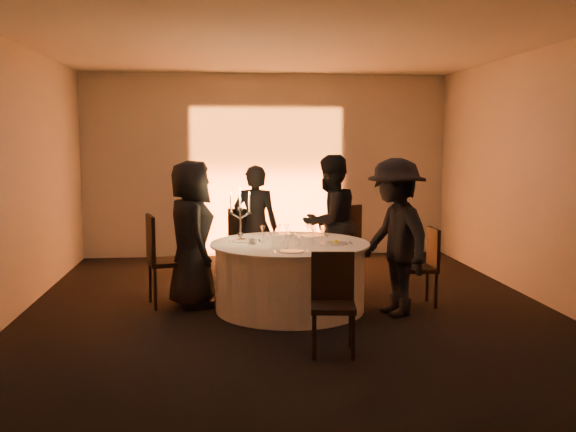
{
  "coord_description": "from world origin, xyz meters",
  "views": [
    {
      "loc": [
        -0.78,
        -7.1,
        1.92
      ],
      "look_at": [
        0.0,
        0.2,
        1.05
      ],
      "focal_mm": 40.0,
      "sensor_mm": 36.0,
      "label": 1
    }
  ],
  "objects": [
    {
      "name": "banquet_table",
      "position": [
        0.0,
        0.0,
        0.38
      ],
      "size": [
        1.8,
        1.8,
        0.77
      ],
      "color": "black",
      "rests_on": "floor"
    },
    {
      "name": "wine_glass_f",
      "position": [
        0.26,
        -0.02,
        0.91
      ],
      "size": [
        0.07,
        0.07,
        0.19
      ],
      "color": "white",
      "rests_on": "banquet_table"
    },
    {
      "name": "plate_back_right",
      "position": [
        0.32,
        0.46,
        0.78
      ],
      "size": [
        0.35,
        0.28,
        0.01
      ],
      "color": "white",
      "rests_on": "banquet_table"
    },
    {
      "name": "chair_front",
      "position": [
        0.23,
        -1.49,
        0.51
      ],
      "size": [
        0.45,
        0.45,
        0.9
      ],
      "rotation": [
        0.0,
        0.0,
        -0.14
      ],
      "color": "black",
      "rests_on": "floor"
    },
    {
      "name": "tumbler_b",
      "position": [
        0.07,
        -0.18,
        0.82
      ],
      "size": [
        0.07,
        0.07,
        0.09
      ],
      "primitive_type": "cylinder",
      "color": "white",
      "rests_on": "banquet_table"
    },
    {
      "name": "wine_glass_e",
      "position": [
        0.33,
        -0.26,
        0.91
      ],
      "size": [
        0.07,
        0.07,
        0.19
      ],
      "color": "white",
      "rests_on": "banquet_table"
    },
    {
      "name": "coffee_cup",
      "position": [
        -0.43,
        -0.04,
        0.8
      ],
      "size": [
        0.11,
        0.11,
        0.07
      ],
      "color": "white",
      "rests_on": "banquet_table"
    },
    {
      "name": "wine_glass_c",
      "position": [
        0.24,
        -0.19,
        0.91
      ],
      "size": [
        0.07,
        0.07,
        0.19
      ],
      "color": "white",
      "rests_on": "banquet_table"
    },
    {
      "name": "chair_back_left",
      "position": [
        -0.43,
        1.65,
        0.56
      ],
      "size": [
        0.53,
        0.53,
        1.0
      ],
      "rotation": [
        0.0,
        0.0,
        2.91
      ],
      "color": "black",
      "rests_on": "floor"
    },
    {
      "name": "uplighter_fixture",
      "position": [
        0.0,
        3.2,
        0.05
      ],
      "size": [
        0.25,
        0.12,
        0.1
      ],
      "primitive_type": "cube",
      "color": "black",
      "rests_on": "floor"
    },
    {
      "name": "guest_left",
      "position": [
        -1.11,
        0.27,
        0.85
      ],
      "size": [
        0.72,
        0.93,
        1.69
      ],
      "primitive_type": "imported",
      "rotation": [
        0.0,
        0.0,
        1.8
      ],
      "color": "black",
      "rests_on": "floor"
    },
    {
      "name": "plate_left",
      "position": [
        -0.5,
        0.16,
        0.78
      ],
      "size": [
        0.36,
        0.29,
        0.01
      ],
      "color": "white",
      "rests_on": "banquet_table"
    },
    {
      "name": "wall_left",
      "position": [
        -3.0,
        0.0,
        1.5
      ],
      "size": [
        0.0,
        7.0,
        7.0
      ],
      "primitive_type": "plane",
      "rotation": [
        1.57,
        0.0,
        1.57
      ],
      "color": "beige",
      "rests_on": "floor"
    },
    {
      "name": "wall_front",
      "position": [
        0.0,
        -3.5,
        1.5
      ],
      "size": [
        7.0,
        0.0,
        7.0
      ],
      "primitive_type": "plane",
      "rotation": [
        -1.57,
        0.0,
        0.0
      ],
      "color": "beige",
      "rests_on": "floor"
    },
    {
      "name": "wine_glass_d",
      "position": [
        0.35,
        -0.14,
        0.91
      ],
      "size": [
        0.07,
        0.07,
        0.19
      ],
      "color": "white",
      "rests_on": "banquet_table"
    },
    {
      "name": "chair_right",
      "position": [
        1.58,
        0.03,
        0.51
      ],
      "size": [
        0.41,
        0.41,
        0.91
      ],
      "rotation": [
        0.0,
        0.0,
        -1.59
      ],
      "color": "black",
      "rests_on": "floor"
    },
    {
      "name": "wall_back",
      "position": [
        0.0,
        3.5,
        1.5
      ],
      "size": [
        7.0,
        0.0,
        7.0
      ],
      "primitive_type": "plane",
      "rotation": [
        1.57,
        0.0,
        0.0
      ],
      "color": "beige",
      "rests_on": "floor"
    },
    {
      "name": "plate_front",
      "position": [
        -0.05,
        -0.6,
        0.78
      ],
      "size": [
        0.36,
        0.25,
        0.01
      ],
      "color": "white",
      "rests_on": "banquet_table"
    },
    {
      "name": "guest_back_right",
      "position": [
        0.62,
        0.92,
        0.87
      ],
      "size": [
        1.07,
        1.02,
        1.74
      ],
      "primitive_type": "imported",
      "rotation": [
        0.0,
        0.0,
        -2.55
      ],
      "color": "black",
      "rests_on": "floor"
    },
    {
      "name": "guest_right",
      "position": [
        1.13,
        -0.32,
        0.86
      ],
      "size": [
        0.92,
        1.25,
        1.73
      ],
      "primitive_type": "imported",
      "rotation": [
        0.0,
        0.0,
        -1.29
      ],
      "color": "black",
      "rests_on": "floor"
    },
    {
      "name": "ceiling",
      "position": [
        0.0,
        0.0,
        3.0
      ],
      "size": [
        7.0,
        7.0,
        0.0
      ],
      "primitive_type": "plane",
      "rotation": [
        3.14,
        0.0,
        0.0
      ],
      "color": "silver",
      "rests_on": "wall_back"
    },
    {
      "name": "tumbler_c",
      "position": [
        -0.09,
        -0.38,
        0.82
      ],
      "size": [
        0.07,
        0.07,
        0.09
      ],
      "primitive_type": "cylinder",
      "color": "white",
      "rests_on": "banquet_table"
    },
    {
      "name": "candelabra",
      "position": [
        -0.55,
        0.22,
        0.99
      ],
      "size": [
        0.26,
        0.12,
        0.62
      ],
      "color": "silver",
      "rests_on": "banquet_table"
    },
    {
      "name": "wall_right",
      "position": [
        3.0,
        0.0,
        1.5
      ],
      "size": [
        0.0,
        7.0,
        7.0
      ],
      "primitive_type": "plane",
      "rotation": [
        1.57,
        0.0,
        -1.57
      ],
      "color": "beige",
      "rests_on": "floor"
    },
    {
      "name": "chair_back_right",
      "position": [
        0.89,
        1.47,
        0.59
      ],
      "size": [
        0.62,
        0.62,
        1.04
      ],
      "rotation": [
        0.0,
        0.0,
        -2.64
      ],
      "color": "black",
      "rests_on": "floor"
    },
    {
      "name": "wine_glass_b",
      "position": [
        -0.11,
        0.2,
        0.91
      ],
      "size": [
        0.07,
        0.07,
        0.19
      ],
      "color": "white",
      "rests_on": "banquet_table"
    },
    {
      "name": "wine_glass_h",
      "position": [
        -0.3,
        0.05,
        0.91
      ],
      "size": [
        0.07,
        0.07,
        0.19
      ],
      "color": "white",
      "rests_on": "banquet_table"
    },
    {
      "name": "chair_left",
      "position": [
        -1.46,
        0.33,
        0.61
      ],
      "size": [
        0.57,
        0.57,
        1.07
      ],
      "rotation": [
        0.0,
        0.0,
        1.82
      ],
      "color": "black",
      "rests_on": "floor"
    },
    {
      "name": "guest_back_left",
      "position": [
        -0.32,
        1.18,
        0.8
      ],
      "size": [
        0.66,
        0.52,
        1.6
      ],
      "primitive_type": "imported",
      "rotation": [
        0.0,
        0.0,
        2.88
      ],
      "color": "black",
      "rests_on": "floor"
    },
    {
      "name": "plate_right",
      "position": [
        0.5,
        -0.15,
        0.79
      ],
      "size": [
        0.36,
        0.27,
        0.08
      ],
      "color": "white",
      "rests_on": "banquet_table"
    },
    {
      "name": "floor",
      "position": [
        0.0,
        0.0,
        0.0
      ],
      "size": [
        7.0,
        7.0,
        0.0
      ],
      "primitive_type": "plane",
      "color": "black",
      "rests_on": "ground"
    },
    {
      "name": "wine_glass_g",
      "position": [
        -0.02,
        0.18,
        0.91
      ],
      "size": [
        0.07,
        0.07,
        0.19
      ],
      "color": "white",
      "rests_on": "banquet_table"
    },
    {
      "name": "tumbler_a",
      "position": [
        0.01,
        0.33,
        0.82
      ],
      "size": [
        0.07,
        0.07,
        0.09
      ],
      "primitive_type": "cylinder",
      "color": "white",
      "rests_on": "banquet_table"
    },
    {
      "name": "wine_glass_a",
      "position": [
        0.23,
        0.14,
        0.91
      ],
      "size": [
        0.07,
        0.07,
        0.19
      ],
      "color": "white",
      "rests_on": "banquet_table"
    },
    {
      "name": "plate_back_left",
      "position": [
        -0.03,
        0.6,
        0.78
      ],
      "size": [
        0.36,
        0.26,
        0.01
      ],
      "color": "white",
      "rests_on": "banquet_table"
    }
  ]
}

